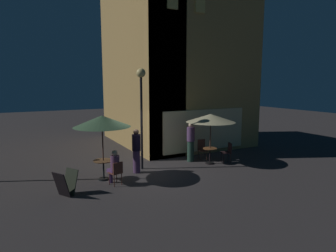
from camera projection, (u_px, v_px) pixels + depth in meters
ground_plane at (139, 171)px, 12.10m from camera, size 60.00×60.00×0.00m
cafe_building at (166, 61)px, 16.13m from camera, size 6.91×7.67×9.65m
street_lamp_near_corner at (141, 94)px, 12.01m from camera, size 0.38×0.38×4.24m
menu_sandwich_board at (66, 183)px, 9.44m from camera, size 0.82×0.79×0.83m
cafe_table_0 at (103, 165)px, 10.99m from camera, size 0.75×0.75×0.76m
cafe_table_1 at (210, 153)px, 13.19m from camera, size 0.63×0.63×0.72m
patio_umbrella_0 at (102, 122)px, 10.75m from camera, size 2.12×2.12×2.46m
patio_umbrella_1 at (211, 118)px, 12.96m from camera, size 2.19×2.19×2.28m
cafe_chair_0 at (117, 171)px, 10.38m from camera, size 0.49×0.49×0.86m
cafe_chair_1 at (228, 151)px, 13.30m from camera, size 0.52×0.52×0.94m
cafe_chair_2 at (202, 148)px, 14.00m from camera, size 0.44×0.44×0.95m
patron_seated_0 at (114, 165)px, 10.45m from camera, size 0.41×0.52×1.28m
patron_standing_1 at (136, 151)px, 11.81m from camera, size 0.34×0.34×1.80m
patron_standing_2 at (191, 142)px, 13.54m from camera, size 0.37×0.37×1.83m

